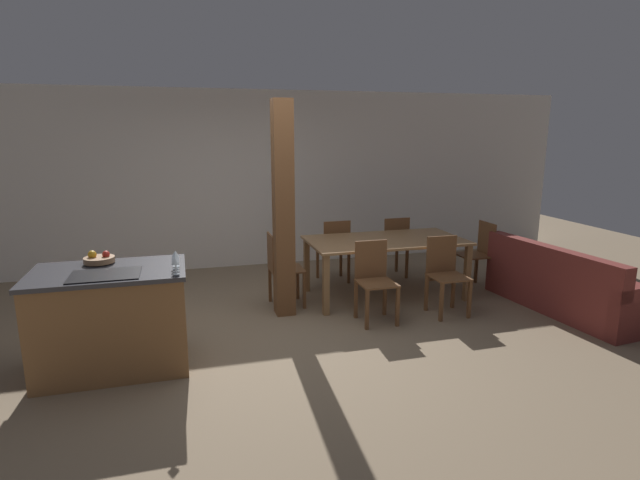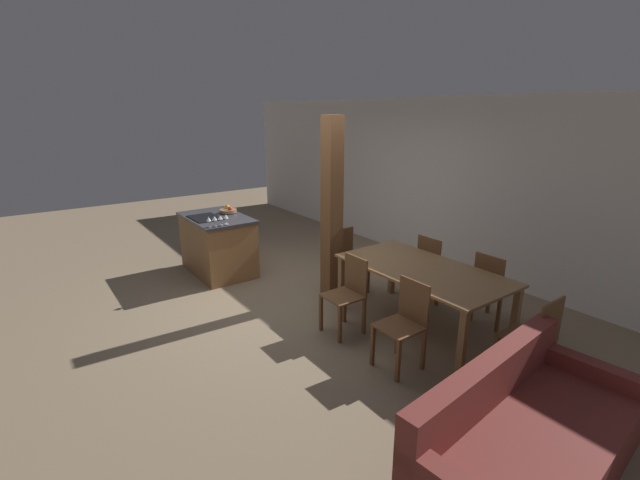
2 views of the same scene
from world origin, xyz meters
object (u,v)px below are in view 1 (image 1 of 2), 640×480
Objects in this scene: kitchen_island at (113,319)px; dining_chair_far_left at (334,249)px; wine_glass_near at (175,262)px; dining_chair_head_end at (281,268)px; dining_chair_near_right at (446,273)px; timber_post at (283,211)px; wine_glass_far at (175,257)px; dining_chair_foot_end at (478,253)px; fruit_bowl at (99,259)px; wine_glass_middle at (175,259)px; dining_chair_near_left at (374,279)px; dining_chair_far_right at (393,245)px; wine_glass_end at (175,254)px; dining_table at (385,246)px; couch at (568,288)px.

dining_chair_far_left is (2.67, 1.94, 0.02)m from kitchen_island.
wine_glass_near is 0.16× the size of dining_chair_head_end.
dining_chair_near_right is 2.01m from timber_post.
wine_glass_far reaches higher than dining_chair_far_left.
dining_chair_near_right is (2.99, 0.79, -0.56)m from wine_glass_near.
dining_chair_foot_end is (2.71, 0.00, 0.00)m from dining_chair_head_end.
timber_post is at bearing 177.40° from dining_chair_head_end.
fruit_bowl is 1.87× the size of wine_glass_middle.
dining_chair_near_left is at bearing 20.52° from wine_glass_near.
wine_glass_near is at bearing -68.52° from dining_chair_foot_end.
dining_chair_far_right is (2.99, 2.28, -0.56)m from wine_glass_near.
wine_glass_end reaches higher than dining_chair_near_right.
wine_glass_end is (0.00, 0.17, 0.00)m from wine_glass_middle.
dining_table is at bearing 28.18° from wine_glass_far.
timber_post is (-0.92, -1.02, 0.74)m from dining_chair_far_left.
wine_glass_middle is 0.16× the size of dining_chair_near_left.
wine_glass_near and wine_glass_far have the same top height.
dining_chair_near_right is 1.00× the size of dining_chair_head_end.
wine_glass_far is 0.07× the size of dining_table.
couch is at bearing 2.79° from wine_glass_end.
dining_chair_far_left is at bearing 47.38° from wine_glass_near.
wine_glass_end is 0.16× the size of dining_chair_foot_end.
wine_glass_middle and wine_glass_far have the same top height.
dining_chair_head_end is at bearing 180.00° from dining_table.
dining_chair_far_left is 1.00× the size of dining_chair_head_end.
wine_glass_end is 1.83m from dining_chair_head_end.
dining_chair_near_right is at bearing 72.55° from couch.
wine_glass_middle is at bearing 36.34° from dining_chair_far_right.
kitchen_island is at bearing 86.11° from couch.
couch is (2.35, -0.31, -0.21)m from dining_chair_near_left.
dining_chair_far_left is at bearing 31.38° from fruit_bowl.
wine_glass_end is at bearing -169.96° from dining_chair_near_right.
timber_post reaches higher than dining_chair_head_end.
couch reaches higher than dining_table.
wine_glass_near is 0.09m from wine_glass_middle.
wine_glass_end is 0.16× the size of dining_chair_near_left.
dining_chair_near_right is at bearing -59.38° from dining_table.
wine_glass_middle reaches higher than dining_chair_near_left.
dining_chair_far_left is at bearing 36.04° from kitchen_island.
timber_post reaches higher than dining_chair_far_left.
wine_glass_far and wine_glass_end have the same top height.
dining_chair_far_right is (0.89, 1.50, 0.00)m from dining_chair_near_left.
dining_chair_far_right is at bearing -180.00° from dining_chair_far_left.
fruit_bowl reaches higher than kitchen_island.
dining_chair_near_left is 1.00× the size of dining_chair_head_end.
dining_chair_near_left is (2.10, 0.79, -0.56)m from wine_glass_near.
dining_chair_near_left is 1.50m from dining_chair_far_left.
wine_glass_near is 0.07× the size of dining_table.
dining_chair_near_right is (3.66, 0.20, -0.48)m from fruit_bowl.
dining_chair_head_end is 0.44× the size of couch.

